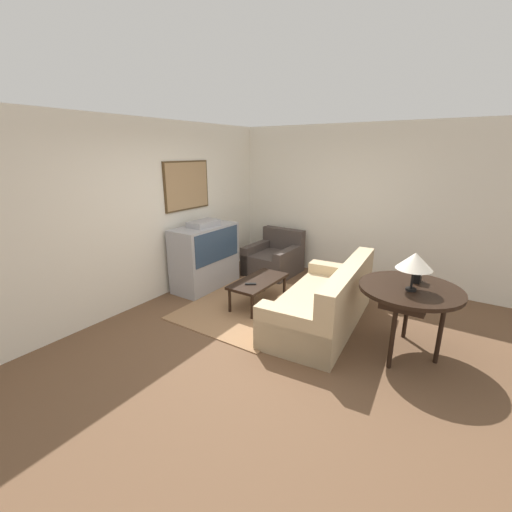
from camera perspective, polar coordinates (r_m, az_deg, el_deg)
name	(u,v)px	position (r m, az deg, el deg)	size (l,w,h in m)	color
ground_plane	(270,333)	(4.52, 2.39, -12.67)	(12.00, 12.00, 0.00)	brown
wall_back	(151,213)	(5.42, -17.12, 6.91)	(12.00, 0.10, 2.70)	silver
wall_right	(348,203)	(6.39, 15.03, 8.49)	(0.06, 12.00, 2.70)	silver
area_rug	(251,305)	(5.24, -0.79, -8.14)	(2.12, 1.61, 0.01)	#99704C
tv	(205,256)	(5.83, -8.45, -0.02)	(1.17, 0.56, 1.15)	#9E9EA3
couch	(325,304)	(4.68, 11.38, -7.81)	(2.09, 1.10, 0.87)	#CCB289
armchair	(274,259)	(6.54, 3.07, -0.53)	(0.96, 0.88, 0.80)	#473D38
coffee_table	(258,283)	(5.14, 0.41, -4.47)	(1.01, 0.49, 0.40)	black
console_table	(410,293)	(4.14, 24.31, -5.69)	(1.09, 1.09, 0.82)	black
table_lamp	(415,261)	(3.93, 24.95, -0.82)	(0.37, 0.37, 0.42)	black
mantel_clock	(417,274)	(4.29, 25.26, -2.76)	(0.15, 0.10, 0.18)	black
remote	(251,284)	(4.95, -0.91, -4.67)	(0.13, 0.16, 0.02)	black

